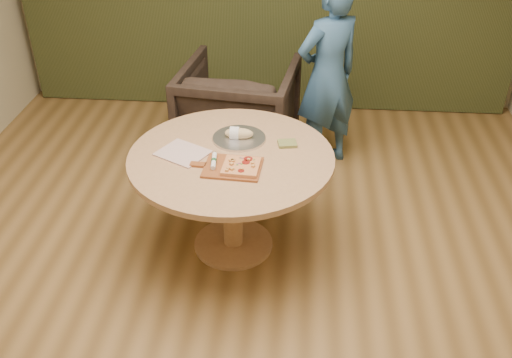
{
  "coord_description": "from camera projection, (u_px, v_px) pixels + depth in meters",
  "views": [
    {
      "loc": [
        0.34,
        -2.55,
        2.63
      ],
      "look_at": [
        0.11,
        0.25,
        0.78
      ],
      "focal_mm": 40.0,
      "sensor_mm": 36.0,
      "label": 1
    }
  ],
  "objects": [
    {
      "name": "armchair",
      "position": [
        239.0,
        107.0,
        4.86
      ],
      "size": [
        1.03,
        0.98,
        0.95
      ],
      "primitive_type": "imported",
      "rotation": [
        0.0,
        0.0,
        3.01
      ],
      "color": "black",
      "rests_on": "ground"
    },
    {
      "name": "flatbread_pizza",
      "position": [
        241.0,
        166.0,
        3.49
      ],
      "size": [
        0.23,
        0.23,
        0.04
      ],
      "rotation": [
        0.0,
        0.0,
        -0.07
      ],
      "color": "tan",
      "rests_on": "pizza_paddle"
    },
    {
      "name": "cutlery_roll",
      "position": [
        214.0,
        161.0,
        3.54
      ],
      "size": [
        0.04,
        0.2,
        0.03
      ],
      "rotation": [
        0.0,
        0.0,
        0.08
      ],
      "color": "silver",
      "rests_on": "pizza_paddle"
    },
    {
      "name": "pizza_paddle",
      "position": [
        231.0,
        167.0,
        3.52
      ],
      "size": [
        0.46,
        0.3,
        0.01
      ],
      "rotation": [
        0.0,
        0.0,
        -0.07
      ],
      "color": "brown",
      "rests_on": "pedestal_table"
    },
    {
      "name": "person_standing",
      "position": [
        328.0,
        76.0,
        4.6
      ],
      "size": [
        0.7,
        0.64,
        1.59
      ],
      "primitive_type": "imported",
      "rotation": [
        0.0,
        0.0,
        3.73
      ],
      "color": "#30577F",
      "rests_on": "ground"
    },
    {
      "name": "serving_tray",
      "position": [
        239.0,
        138.0,
        3.82
      ],
      "size": [
        0.36,
        0.36,
        0.02
      ],
      "color": "silver",
      "rests_on": "pedestal_table"
    },
    {
      "name": "newspaper",
      "position": [
        183.0,
        153.0,
        3.66
      ],
      "size": [
        0.38,
        0.36,
        0.01
      ],
      "primitive_type": "cube",
      "rotation": [
        0.0,
        0.0,
        -0.51
      ],
      "color": "white",
      "rests_on": "pedestal_table"
    },
    {
      "name": "bread_roll",
      "position": [
        238.0,
        133.0,
        3.8
      ],
      "size": [
        0.19,
        0.09,
        0.09
      ],
      "color": "#D4B981",
      "rests_on": "serving_tray"
    },
    {
      "name": "green_packet",
      "position": [
        287.0,
        144.0,
        3.76
      ],
      "size": [
        0.14,
        0.12,
        0.02
      ],
      "primitive_type": "cube",
      "rotation": [
        0.0,
        0.0,
        0.18
      ],
      "color": "brown",
      "rests_on": "pedestal_table"
    },
    {
      "name": "room_shell",
      "position": [
        231.0,
        101.0,
        2.82
      ],
      "size": [
        5.04,
        6.04,
        2.84
      ],
      "color": "olive",
      "rests_on": "ground"
    },
    {
      "name": "pedestal_table",
      "position": [
        232.0,
        173.0,
        3.73
      ],
      "size": [
        1.33,
        1.33,
        0.75
      ],
      "rotation": [
        0.0,
        0.0,
        -0.24
      ],
      "color": "tan",
      "rests_on": "ground"
    }
  ]
}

